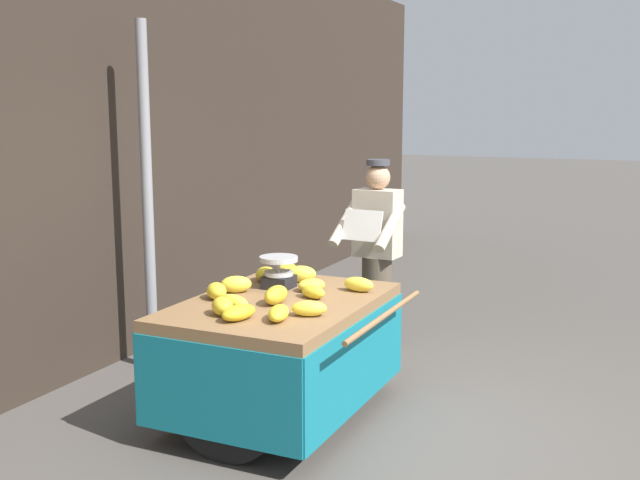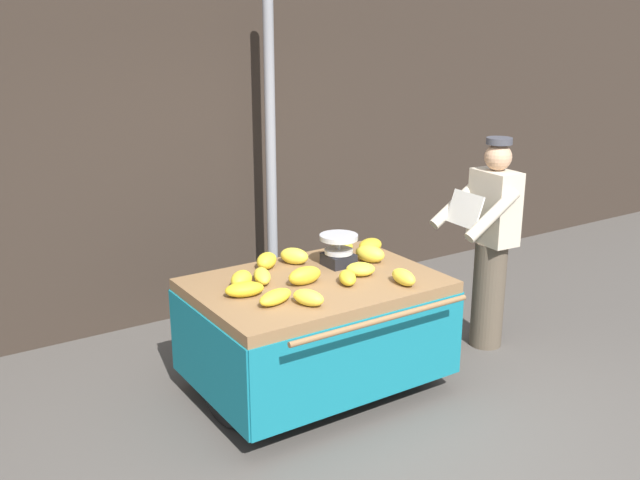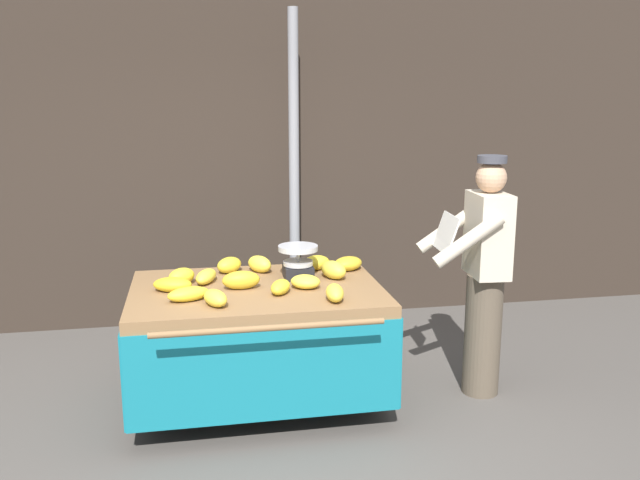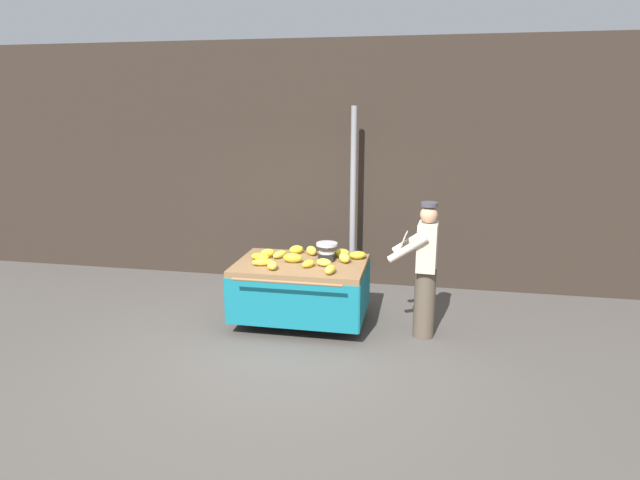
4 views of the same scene
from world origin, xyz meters
name	(u,v)px [view 4 (image 4 of 4)]	position (x,y,z in m)	size (l,w,h in m)	color
ground_plane	(279,353)	(0.00, 0.00, 0.00)	(60.00, 60.00, 0.00)	#514C47
back_wall	(324,165)	(0.00, 2.88, 1.91)	(16.00, 0.24, 3.82)	#332821
street_pole	(353,202)	(0.53, 2.39, 1.41)	(0.09, 0.09, 2.83)	gray
banana_cart	(301,279)	(0.05, 0.93, 0.63)	(1.70, 1.37, 0.85)	olive
weighing_scale	(327,251)	(0.37, 1.10, 0.97)	(0.28, 0.28, 0.24)	black
banana_bunch_0	(296,250)	(-0.10, 1.34, 0.91)	(0.13, 0.20, 0.11)	yellow
banana_bunch_1	(293,258)	(-0.05, 0.91, 0.91)	(0.12, 0.25, 0.12)	gold
banana_bunch_2	(311,251)	(0.12, 1.32, 0.91)	(0.12, 0.22, 0.12)	yellow
banana_bunch_3	(324,262)	(0.38, 0.84, 0.89)	(0.17, 0.20, 0.09)	yellow
banana_bunch_4	(263,262)	(-0.39, 0.71, 0.89)	(0.12, 0.27, 0.09)	yellow
banana_bunch_5	(342,253)	(0.53, 1.31, 0.90)	(0.14, 0.20, 0.11)	yellow
banana_bunch_6	(267,253)	(-0.44, 1.08, 0.91)	(0.13, 0.20, 0.12)	yellow
banana_bunch_7	(308,264)	(0.19, 0.75, 0.89)	(0.11, 0.21, 0.09)	yellow
banana_bunch_8	(344,258)	(0.61, 1.05, 0.91)	(0.14, 0.23, 0.13)	yellow
banana_bunch_9	(330,269)	(0.51, 0.54, 0.90)	(0.11, 0.23, 0.10)	yellow
banana_bunch_10	(280,254)	(-0.27, 1.10, 0.89)	(0.11, 0.26, 0.09)	yellow
banana_bunch_11	(272,265)	(-0.23, 0.57, 0.90)	(0.12, 0.22, 0.10)	yellow
banana_bunch_12	(358,255)	(0.76, 1.24, 0.90)	(0.16, 0.23, 0.10)	gold
banana_bunch_13	(260,257)	(-0.50, 0.93, 0.90)	(0.14, 0.26, 0.10)	gold
vendor_person	(425,270)	(1.64, 0.83, 0.87)	(0.60, 0.54, 1.71)	brown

